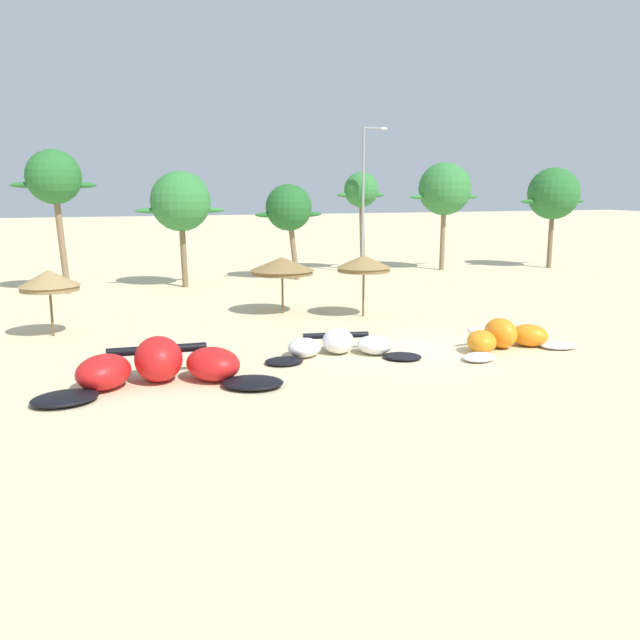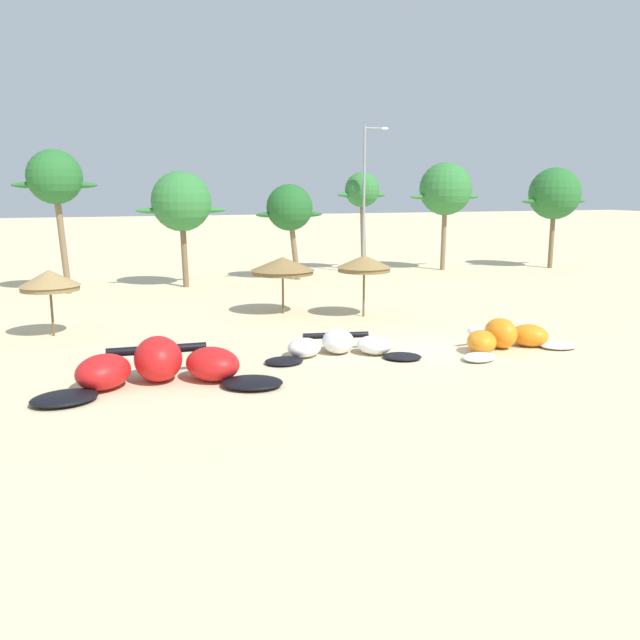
# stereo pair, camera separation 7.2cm
# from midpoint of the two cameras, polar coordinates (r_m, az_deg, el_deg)

# --- Properties ---
(ground_plane) EXTENTS (260.00, 260.00, 0.00)m
(ground_plane) POSITION_cam_midpoint_polar(r_m,az_deg,el_deg) (26.03, 8.52, -2.47)
(ground_plane) COLOR beige
(kite_far_left) EXTENTS (7.82, 3.78, 1.45)m
(kite_far_left) POSITION_cam_midpoint_polar(r_m,az_deg,el_deg) (21.66, -13.63, -3.94)
(kite_far_left) COLOR black
(kite_far_left) RESTS_ON ground
(kite_left) EXTENTS (5.92, 3.31, 0.92)m
(kite_left) POSITION_cam_midpoint_polar(r_m,az_deg,el_deg) (24.75, 1.60, -2.21)
(kite_left) COLOR black
(kite_left) RESTS_ON ground
(kite_left_of_center) EXTENTS (5.60, 2.95, 1.17)m
(kite_left_of_center) POSITION_cam_midpoint_polar(r_m,az_deg,el_deg) (26.54, 15.50, -1.50)
(kite_left_of_center) COLOR white
(kite_left_of_center) RESTS_ON ground
(beach_umbrella_near_van) EXTENTS (2.47, 2.47, 2.78)m
(beach_umbrella_near_van) POSITION_cam_midpoint_polar(r_m,az_deg,el_deg) (29.78, -22.19, 3.16)
(beach_umbrella_near_van) COLOR brown
(beach_umbrella_near_van) RESTS_ON ground
(beach_umbrella_middle) EXTENTS (3.15, 3.15, 2.79)m
(beach_umbrella_middle) POSITION_cam_midpoint_polar(r_m,az_deg,el_deg) (32.73, -3.31, 4.66)
(beach_umbrella_middle) COLOR brown
(beach_umbrella_middle) RESTS_ON ground
(beach_umbrella_near_palms) EXTENTS (2.62, 2.62, 2.96)m
(beach_umbrella_near_palms) POSITION_cam_midpoint_polar(r_m,az_deg,el_deg) (31.95, 3.69, 4.85)
(beach_umbrella_near_palms) COLOR brown
(beach_umbrella_near_palms) RESTS_ON ground
(palm_left) EXTENTS (4.64, 3.09, 8.27)m
(palm_left) POSITION_cam_midpoint_polar(r_m,az_deg,el_deg) (41.63, -21.82, 11.14)
(palm_left) COLOR #7F6647
(palm_left) RESTS_ON ground
(palm_left_of_gap) EXTENTS (5.50, 3.66, 7.13)m
(palm_left_of_gap) POSITION_cam_midpoint_polar(r_m,az_deg,el_deg) (42.28, -11.87, 9.83)
(palm_left_of_gap) COLOR brown
(palm_left_of_gap) RESTS_ON ground
(palm_center_left) EXTENTS (4.61, 3.07, 6.37)m
(palm_center_left) POSITION_cam_midpoint_polar(r_m,az_deg,el_deg) (44.85, -2.73, 9.50)
(palm_center_left) COLOR #7F6647
(palm_center_left) RESTS_ON ground
(palm_center_right) EXTENTS (3.83, 2.55, 7.26)m
(palm_center_right) POSITION_cam_midpoint_polar(r_m,az_deg,el_deg) (49.99, 3.50, 10.89)
(palm_center_right) COLOR #7F6647
(palm_center_right) RESTS_ON ground
(palm_right_of_gap) EXTENTS (5.83, 3.89, 7.97)m
(palm_right_of_gap) POSITION_cam_midpoint_polar(r_m,az_deg,el_deg) (51.22, 10.55, 10.90)
(palm_right_of_gap) COLOR #7F6647
(palm_right_of_gap) RESTS_ON ground
(palm_right) EXTENTS (5.86, 3.90, 7.63)m
(palm_right) POSITION_cam_midpoint_polar(r_m,az_deg,el_deg) (54.67, 19.27, 10.11)
(palm_right) COLOR brown
(palm_right) RESTS_ON ground
(lamppost_west_center) EXTENTS (1.90, 0.24, 10.36)m
(lamppost_west_center) POSITION_cam_midpoint_polar(r_m,az_deg,el_deg) (48.42, 3.81, 10.77)
(lamppost_west_center) COLOR gray
(lamppost_west_center) RESTS_ON ground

